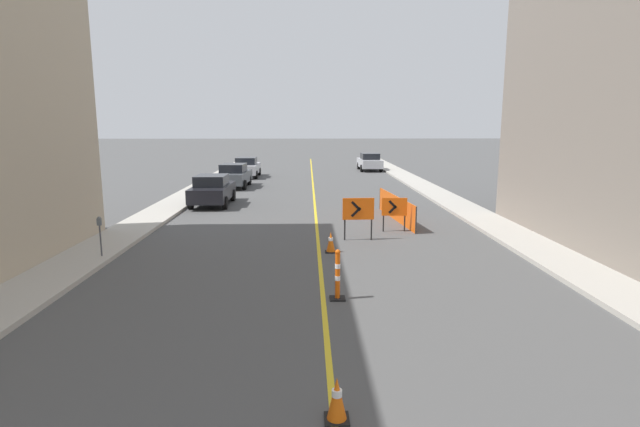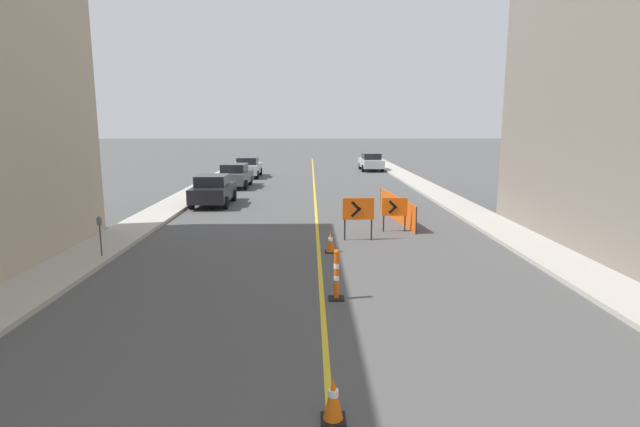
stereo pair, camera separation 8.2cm
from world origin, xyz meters
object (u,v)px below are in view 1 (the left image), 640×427
at_px(traffic_cone_third, 331,242).
at_px(delineator_post_rear, 338,278).
at_px(parked_car_opposite_side, 370,162).
at_px(arrow_barricade_primary, 358,210).
at_px(parked_car_curb_mid, 234,176).
at_px(parking_meter_near_curb, 100,228).
at_px(arrow_barricade_secondary, 394,208).
at_px(traffic_cone_second, 337,399).
at_px(parked_car_curb_far, 247,167).
at_px(parked_car_curb_near, 212,190).

distance_m(traffic_cone_third, delineator_post_rear, 4.50).
bearing_deg(parked_car_opposite_side, arrow_barricade_primary, -99.68).
relative_size(parked_car_curb_mid, parking_meter_near_curb, 3.50).
relative_size(traffic_cone_third, arrow_barricade_primary, 0.45).
distance_m(arrow_barricade_secondary, parked_car_curb_mid, 16.35).
bearing_deg(parked_car_opposite_side, traffic_cone_third, -101.29).
xyz_separation_m(traffic_cone_second, parked_car_curb_far, (-5.25, 33.25, 0.47)).
relative_size(traffic_cone_second, parking_meter_near_curb, 0.53).
bearing_deg(traffic_cone_third, parked_car_curb_near, 120.11).
bearing_deg(parked_car_curb_near, arrow_barricade_primary, -49.89).
bearing_deg(parked_car_curb_far, delineator_post_rear, -79.02).
bearing_deg(parked_car_curb_far, traffic_cone_second, -81.19).
relative_size(delineator_post_rear, parked_car_curb_far, 0.29).
height_order(parked_car_curb_mid, parking_meter_near_curb, parked_car_curb_mid).
relative_size(parked_car_curb_far, parked_car_opposite_side, 0.99).
distance_m(traffic_cone_third, parking_meter_near_curb, 7.28).
xyz_separation_m(delineator_post_rear, parked_car_curb_near, (-5.70, 14.40, 0.26)).
bearing_deg(traffic_cone_third, arrow_barricade_primary, 58.25).
relative_size(arrow_barricade_secondary, parked_car_opposite_side, 0.31).
height_order(parked_car_curb_mid, parked_car_opposite_side, same).
xyz_separation_m(arrow_barricade_primary, parked_car_curb_far, (-6.68, 21.99, -0.30)).
bearing_deg(traffic_cone_second, traffic_cone_third, 87.89).
distance_m(delineator_post_rear, arrow_barricade_primary, 6.37).
bearing_deg(arrow_barricade_secondary, parked_car_curb_near, 144.00).
height_order(traffic_cone_third, parked_car_curb_mid, parked_car_curb_mid).
bearing_deg(delineator_post_rear, parking_meter_near_curb, 152.73).
height_order(arrow_barricade_secondary, parked_car_curb_near, parked_car_curb_near).
bearing_deg(traffic_cone_third, parked_car_curb_mid, 108.24).
distance_m(parked_car_curb_mid, parked_car_curb_far, 6.47).
bearing_deg(parked_car_curb_mid, parked_car_curb_far, 91.90).
bearing_deg(arrow_barricade_secondary, traffic_cone_second, -100.66).
distance_m(delineator_post_rear, parked_car_curb_near, 15.49).
height_order(traffic_cone_second, parked_car_curb_near, parked_car_curb_near).
bearing_deg(parked_car_curb_far, parked_car_opposite_side, 27.28).
distance_m(arrow_barricade_primary, arrow_barricade_secondary, 2.15).
height_order(delineator_post_rear, parked_car_curb_near, parked_car_curb_near).
distance_m(arrow_barricade_primary, parked_car_opposite_side, 27.70).
xyz_separation_m(traffic_cone_third, parked_car_opposite_side, (4.88, 29.18, 0.45)).
bearing_deg(arrow_barricade_primary, parking_meter_near_curb, -165.39).
xyz_separation_m(delineator_post_rear, parked_car_opposite_side, (4.92, 33.67, 0.26)).
height_order(parked_car_curb_far, parked_car_opposite_side, same).
relative_size(parked_car_curb_near, parked_car_curb_far, 1.00).
height_order(arrow_barricade_primary, parked_car_curb_near, parked_car_curb_near).
height_order(traffic_cone_second, parked_car_curb_far, parked_car_curb_far).
xyz_separation_m(arrow_barricade_primary, parked_car_curb_mid, (-6.77, 15.51, -0.30)).
xyz_separation_m(parked_car_curb_mid, parked_car_opposite_side, (10.56, 11.92, 0.00)).
bearing_deg(traffic_cone_second, delineator_post_rear, 86.49).
xyz_separation_m(parked_car_curb_near, parked_car_curb_far, (0.14, 13.83, 0.00)).
relative_size(parked_car_curb_near, parked_car_curb_mid, 0.98).
bearing_deg(parked_car_opposite_side, delineator_post_rear, -100.11).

